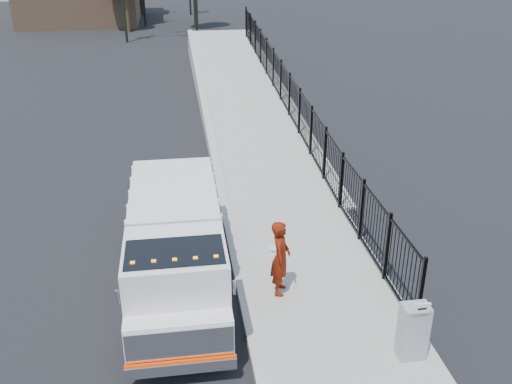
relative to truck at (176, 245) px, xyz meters
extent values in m
plane|color=black|center=(1.56, -0.40, -1.31)|extent=(120.00, 120.00, 0.00)
cube|color=#9E998E|center=(3.48, -2.40, -1.25)|extent=(3.55, 12.00, 0.12)
cube|color=#ADAAA3|center=(1.56, -2.40, -1.23)|extent=(0.30, 12.00, 0.16)
cube|color=#9E998E|center=(3.68, 15.60, -1.31)|extent=(3.95, 24.06, 3.19)
cube|color=black|center=(5.11, 11.60, -0.41)|extent=(0.10, 28.00, 1.80)
cube|color=black|center=(0.00, 0.34, -0.82)|extent=(0.92, 6.08, 0.20)
cube|color=white|center=(-0.01, -1.71, 0.08)|extent=(2.11, 1.97, 1.79)
cube|color=white|center=(-0.01, -2.83, -0.37)|extent=(2.10, 0.63, 0.89)
cube|color=silver|center=(-0.01, -3.16, -0.37)|extent=(2.05, 0.08, 0.76)
cube|color=silver|center=(-0.01, -3.23, -0.82)|extent=(2.14, 0.17, 0.25)
cube|color=#F53500|center=(-0.01, -3.23, -0.68)|extent=(2.14, 0.05, 0.05)
cube|color=black|center=(-0.01, -1.94, 0.61)|extent=(1.97, 1.17, 0.76)
cube|color=white|center=(0.01, 1.50, 0.08)|extent=(2.16, 3.76, 1.52)
cube|color=silver|center=(-1.13, -2.60, 0.48)|extent=(0.05, 0.05, 0.31)
cube|color=silver|center=(1.11, -2.61, 0.48)|extent=(0.05, 0.05, 0.31)
cube|color=orange|center=(-0.81, -2.25, 0.99)|extent=(0.09, 0.07, 0.05)
cube|color=orange|center=(-0.41, -2.25, 0.99)|extent=(0.09, 0.07, 0.05)
cube|color=orange|center=(-0.01, -2.25, 0.99)|extent=(0.09, 0.07, 0.05)
cube|color=orange|center=(0.39, -2.25, 0.99)|extent=(0.09, 0.07, 0.05)
cube|color=orange|center=(0.80, -2.25, 0.99)|extent=(0.09, 0.07, 0.05)
cylinder|color=black|center=(-0.95, -2.33, -0.86)|extent=(0.29, 0.89, 0.89)
cylinder|color=black|center=(0.93, -2.34, -0.86)|extent=(0.29, 0.89, 0.89)
cylinder|color=black|center=(-0.93, 2.04, -0.86)|extent=(0.29, 0.89, 0.89)
cylinder|color=black|center=(0.95, 2.03, -0.86)|extent=(0.29, 0.89, 0.89)
cylinder|color=black|center=(-0.93, 3.02, -0.86)|extent=(0.29, 0.89, 0.89)
cylinder|color=black|center=(0.95, 3.02, -0.86)|extent=(0.29, 0.89, 0.89)
imported|color=#651606|center=(2.43, -0.55, -0.24)|extent=(0.63, 0.79, 1.90)
cube|color=gray|center=(4.66, -3.18, -0.56)|extent=(0.55, 0.40, 1.25)
cube|color=white|center=(4.66, -3.40, 0.17)|extent=(0.35, 0.04, 0.22)
ellipsoid|color=silver|center=(2.67, 1.39, -1.14)|extent=(0.35, 0.35, 0.09)
cylinder|color=#382314|center=(-3.09, 37.20, 0.29)|extent=(0.36, 0.36, 3.20)
cylinder|color=#382314|center=(2.51, 38.20, 0.29)|extent=(0.36, 0.36, 3.20)
camera|label=1|loc=(0.16, -11.79, 6.92)|focal=40.00mm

